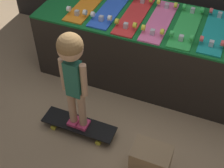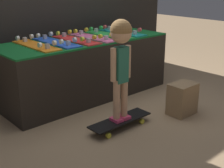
# 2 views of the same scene
# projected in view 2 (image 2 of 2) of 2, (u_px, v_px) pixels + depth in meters

# --- Properties ---
(ground_plane) EXTENTS (16.00, 16.00, 0.00)m
(ground_plane) POSITION_uv_depth(u_px,v_px,m) (111.00, 106.00, 3.74)
(ground_plane) COLOR #9E7F5B
(display_rack) EXTENTS (2.19, 0.82, 0.74)m
(display_rack) POSITION_uv_depth(u_px,v_px,m) (85.00, 68.00, 3.98)
(display_rack) COLOR black
(display_rack) RESTS_ON ground_plane
(skateboard_orange_on_rack) EXTENTS (0.21, 0.76, 0.09)m
(skateboard_orange_on_rack) POSITION_uv_depth(u_px,v_px,m) (36.00, 45.00, 3.45)
(skateboard_orange_on_rack) COLOR orange
(skateboard_orange_on_rack) RESTS_ON display_rack
(skateboard_blue_on_rack) EXTENTS (0.21, 0.76, 0.09)m
(skateboard_blue_on_rack) POSITION_uv_depth(u_px,v_px,m) (56.00, 42.00, 3.62)
(skateboard_blue_on_rack) COLOR blue
(skateboard_blue_on_rack) RESTS_ON display_rack
(skateboard_red_on_rack) EXTENTS (0.21, 0.76, 0.09)m
(skateboard_red_on_rack) POSITION_uv_depth(u_px,v_px,m) (76.00, 39.00, 3.76)
(skateboard_red_on_rack) COLOR red
(skateboard_red_on_rack) RESTS_ON display_rack
(skateboard_pink_on_rack) EXTENTS (0.21, 0.76, 0.09)m
(skateboard_pink_on_rack) POSITION_uv_depth(u_px,v_px,m) (93.00, 37.00, 3.92)
(skateboard_pink_on_rack) COLOR pink
(skateboard_pink_on_rack) RESTS_ON display_rack
(skateboard_green_on_rack) EXTENTS (0.21, 0.76, 0.09)m
(skateboard_green_on_rack) POSITION_uv_depth(u_px,v_px,m) (108.00, 34.00, 4.09)
(skateboard_green_on_rack) COLOR green
(skateboard_green_on_rack) RESTS_ON display_rack
(skateboard_teal_on_rack) EXTENTS (0.21, 0.76, 0.09)m
(skateboard_teal_on_rack) POSITION_uv_depth(u_px,v_px,m) (122.00, 32.00, 4.27)
(skateboard_teal_on_rack) COLOR teal
(skateboard_teal_on_rack) RESTS_ON display_rack
(skateboard_on_floor) EXTENTS (0.71, 0.20, 0.09)m
(skateboard_on_floor) POSITION_uv_depth(u_px,v_px,m) (120.00, 121.00, 3.18)
(skateboard_on_floor) COLOR black
(skateboard_on_floor) RESTS_ON ground_plane
(child) EXTENTS (0.24, 0.20, 1.01)m
(child) POSITION_uv_depth(u_px,v_px,m) (121.00, 51.00, 2.94)
(child) COLOR #E03D6B
(child) RESTS_ON skateboard_on_floor
(storage_box) EXTENTS (0.31, 0.22, 0.36)m
(storage_box) POSITION_uv_depth(u_px,v_px,m) (182.00, 99.00, 3.47)
(storage_box) COLOR #8E704C
(storage_box) RESTS_ON ground_plane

